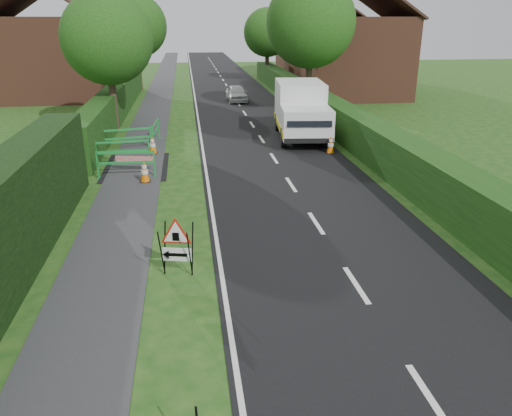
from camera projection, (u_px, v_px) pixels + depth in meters
ground at (247, 320)px, 9.54m from camera, size 120.00×120.00×0.00m
road_surface at (227, 86)px, 42.25m from camera, size 6.00×90.00×0.02m
footpath at (161, 87)px, 41.55m from camera, size 2.00×90.00×0.02m
hedge_west_far at (118, 117)px, 29.27m from camera, size 1.00×24.00×1.80m
hedge_east at (337, 133)px, 25.18m from camera, size 1.20×50.00×1.50m
house_west at (55, 56)px, 35.00m from camera, size 7.50×7.40×7.88m
house_east_a at (352, 56)px, 35.82m from camera, size 7.50×7.40×7.88m
house_east_b at (317, 46)px, 48.91m from camera, size 7.50×7.40×7.88m
tree_nw at (107, 39)px, 24.02m from camera, size 4.40×4.40×6.70m
tree_ne at (311, 22)px, 28.87m from camera, size 5.20×5.20×7.79m
tree_fw at (136, 26)px, 38.71m from camera, size 4.80×4.80×7.24m
tree_fe at (267, 33)px, 44.02m from camera, size 4.20×4.20×6.33m
triangle_sign at (175, 243)px, 10.92m from camera, size 0.95×0.95×1.17m
works_van at (301, 109)px, 23.73m from camera, size 2.75×5.79×2.55m
traffic_cone_0 at (331, 144)px, 21.18m from camera, size 0.38×0.38×0.79m
traffic_cone_1 at (319, 135)px, 22.93m from camera, size 0.38×0.38×0.79m
traffic_cone_2 at (314, 125)px, 24.97m from camera, size 0.38×0.38×0.79m
traffic_cone_3 at (144, 171)px, 17.44m from camera, size 0.38×0.38×0.79m
traffic_cone_4 at (152, 145)px, 21.11m from camera, size 0.38×0.38×0.79m
ped_barrier_0 at (126, 161)px, 17.88m from camera, size 2.07×0.41×1.00m
ped_barrier_1 at (123, 149)px, 19.45m from camera, size 2.08×0.52×1.00m
ped_barrier_2 at (128, 136)px, 21.59m from camera, size 2.09×0.73×1.00m
ped_barrier_3 at (156, 130)px, 22.82m from camera, size 0.51×2.08×1.00m
redwhite_plank at (136, 171)px, 18.85m from camera, size 1.47×0.36×0.25m
hatchback_car at (237, 93)px, 34.48m from camera, size 1.41×3.26×1.10m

